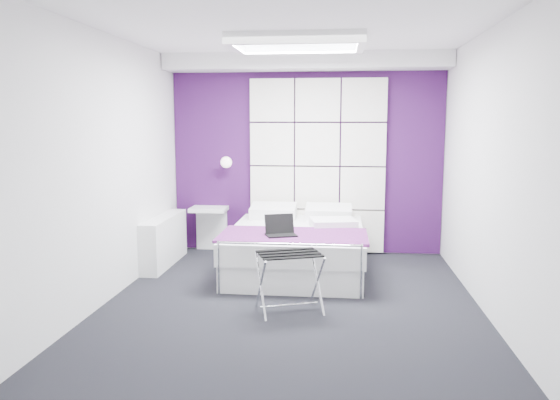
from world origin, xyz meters
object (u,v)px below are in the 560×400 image
Objects in this scene: laptop at (282,230)px; wall_lamp at (227,162)px; bed at (297,247)px; radiator at (164,241)px; nightstand at (209,209)px; luggage_rack at (289,282)px.

wall_lamp is at bearing 101.34° from laptop.
laptop is (-0.12, -0.54, 0.31)m from bed.
laptop is at bearing -23.47° from radiator.
nightstand reaches higher than radiator.
nightstand is (0.39, 0.72, 0.29)m from radiator.
luggage_rack is (1.05, -2.27, -0.94)m from wall_lamp.
nightstand is at bearing 99.57° from luggage_rack.
nightstand is at bearing 146.11° from bed.
laptop is at bearing -102.56° from bed.
laptop is at bearing 80.34° from luggage_rack.
wall_lamp is at bearing 9.24° from nightstand.
bed is at bearing 56.80° from laptop.
luggage_rack is (1.69, -1.51, -0.02)m from radiator.
bed is at bearing -33.89° from nightstand.
wall_lamp is 1.79m from laptop.
bed is 4.01× the size of nightstand.
laptop is (1.14, -1.38, 0.01)m from nightstand.
luggage_rack is (1.30, -2.23, -0.31)m from nightstand.
laptop reaches higher than radiator.
wall_lamp is 2.68m from luggage_rack.
wall_lamp reaches higher than laptop.
laptop is (0.89, -1.42, -0.62)m from wall_lamp.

